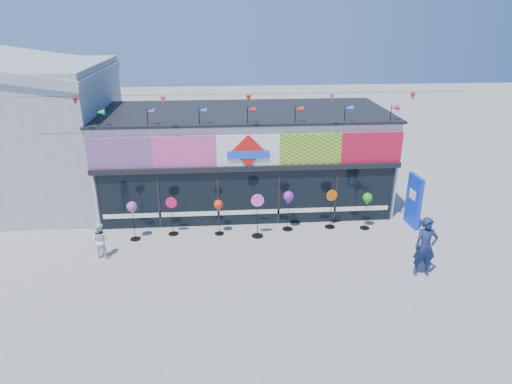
{
  "coord_description": "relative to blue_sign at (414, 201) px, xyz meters",
  "views": [
    {
      "loc": [
        -1.02,
        -13.21,
        8.03
      ],
      "look_at": [
        0.19,
        2.0,
        1.96
      ],
      "focal_mm": 32.0,
      "sensor_mm": 36.0,
      "label": 1
    }
  ],
  "objects": [
    {
      "name": "spinner_6",
      "position": [
        -1.95,
        -0.18,
        0.15
      ],
      "size": [
        0.38,
        0.38,
        1.5
      ],
      "color": "black",
      "rests_on": "ground"
    },
    {
      "name": "child",
      "position": [
        -11.81,
        -1.64,
        -0.41
      ],
      "size": [
        0.69,
        0.5,
        1.29
      ],
      "primitive_type": "imported",
      "rotation": [
        0.0,
        0.0,
        2.9
      ],
      "color": "white",
      "rests_on": "ground"
    },
    {
      "name": "blue_sign",
      "position": [
        0.0,
        0.0,
        0.0
      ],
      "size": [
        0.23,
        1.05,
        2.09
      ],
      "rotation": [
        0.0,
        0.0,
        0.06
      ],
      "color": "#0E35D4",
      "rests_on": "ground"
    },
    {
      "name": "spinner_3",
      "position": [
        -6.25,
        -0.53,
        -0.13
      ],
      "size": [
        0.49,
        0.44,
        1.73
      ],
      "color": "black",
      "rests_on": "ground"
    },
    {
      "name": "spinner_1",
      "position": [
        -9.47,
        -0.09,
        -0.24
      ],
      "size": [
        0.43,
        0.39,
        1.54
      ],
      "color": "black",
      "rests_on": "ground"
    },
    {
      "name": "adult_man",
      "position": [
        -1.1,
        -3.63,
        -0.05
      ],
      "size": [
        0.75,
        0.51,
        2.0
      ],
      "primitive_type": "imported",
      "rotation": [
        0.0,
        0.0,
        -0.05
      ],
      "color": "#162247",
      "rests_on": "ground"
    },
    {
      "name": "spinner_4",
      "position": [
        -5.01,
        -0.03,
        0.24
      ],
      "size": [
        0.41,
        0.41,
        1.61
      ],
      "color": "black",
      "rests_on": "ground"
    },
    {
      "name": "spinner_0",
      "position": [
        -10.86,
        -0.42,
        0.19
      ],
      "size": [
        0.39,
        0.39,
        1.54
      ],
      "color": "black",
      "rests_on": "ground"
    },
    {
      "name": "neighbour_building",
      "position": [
        -16.51,
        4.15,
        2.15
      ],
      "size": [
        8.18,
        7.2,
        6.87
      ],
      "color": "#A5A8AA",
      "rests_on": "ground"
    },
    {
      "name": "kite_shop",
      "position": [
        -6.51,
        3.09,
        1.0
      ],
      "size": [
        16.0,
        5.7,
        5.31
      ],
      "color": "silver",
      "rests_on": "ground"
    },
    {
      "name": "spinner_2",
      "position": [
        -7.7,
        -0.21,
        0.08
      ],
      "size": [
        0.36,
        0.36,
        1.42
      ],
      "color": "black",
      "rests_on": "ground"
    },
    {
      "name": "ground",
      "position": [
        -6.51,
        -2.85,
        -1.05
      ],
      "size": [
        80.0,
        80.0,
        0.0
      ],
      "primitive_type": "plane",
      "color": "gray",
      "rests_on": "ground"
    },
    {
      "name": "spinner_5",
      "position": [
        -3.3,
        0.03,
        -0.21
      ],
      "size": [
        0.44,
        0.4,
        1.59
      ],
      "color": "black",
      "rests_on": "ground"
    }
  ]
}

